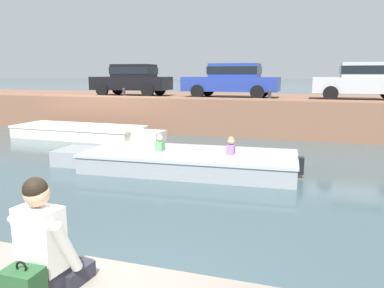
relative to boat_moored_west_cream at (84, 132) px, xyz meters
The scene contains 11 objects.
ground_plane 8.32m from the boat_moored_west_cream, 31.40° to the right, with size 400.00×400.00×0.00m, color #3D5156.
far_quay_wall 8.68m from the boat_moored_west_cream, 35.03° to the left, with size 60.00×6.00×1.59m, color brown.
far_wall_coping 7.53m from the boat_moored_west_cream, 16.44° to the left, with size 60.00×0.24×0.08m, color #9F6C52.
boat_moored_west_cream is the anchor object (origin of this frame).
motorboat_passing 6.86m from the boat_moored_west_cream, 34.53° to the right, with size 7.14×2.61×1.02m.
car_leftmost_black 4.21m from the boat_moored_west_cream, 81.09° to the left, with size 3.89×2.02×1.54m.
car_left_inner_blue 6.99m from the boat_moored_west_cream, 32.42° to the left, with size 4.36×1.94×1.54m.
car_centre_silver 11.84m from the boat_moored_west_cream, 17.81° to the left, with size 3.83×2.01×1.54m.
mooring_bollard_west 2.83m from the boat_moored_west_cream, 71.11° to the left, with size 0.15×0.15×0.45m.
mooring_bollard_mid 7.93m from the boat_moored_west_cream, 16.64° to the left, with size 0.15×0.15×0.45m.
person_seated_right 13.33m from the boat_moored_west_cream, 57.74° to the right, with size 0.56×0.56×0.97m.
Camera 1 is at (1.96, -2.91, 2.66)m, focal length 35.00 mm.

